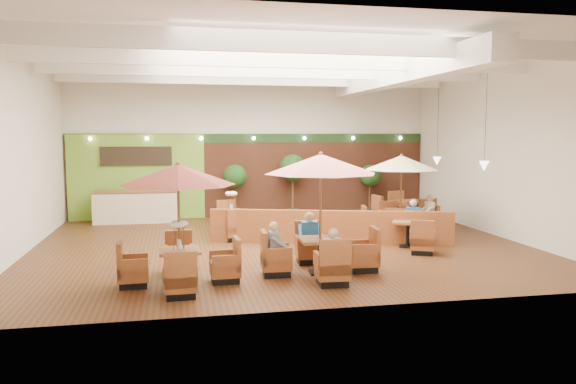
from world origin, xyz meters
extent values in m
plane|color=#381E0F|center=(0.00, 0.00, 0.00)|extent=(14.00, 14.00, 0.00)
cube|color=silver|center=(0.00, 6.00, 2.75)|extent=(14.00, 0.04, 5.50)
cube|color=silver|center=(0.00, -6.00, 2.75)|extent=(14.00, 0.04, 5.50)
cube|color=silver|center=(-7.00, 0.00, 2.75)|extent=(0.04, 12.00, 5.50)
cube|color=silver|center=(7.00, 0.00, 2.75)|extent=(0.04, 12.00, 5.50)
cube|color=white|center=(0.00, 0.00, 5.50)|extent=(14.00, 12.00, 0.04)
cube|color=brown|center=(0.00, 5.94, 1.60)|extent=(13.90, 0.10, 3.20)
cube|color=#1E3819|center=(0.00, 5.93, 3.05)|extent=(13.90, 0.12, 0.35)
cube|color=#6FA22F|center=(-4.40, 5.88, 1.60)|extent=(5.00, 0.08, 3.20)
cube|color=black|center=(-4.40, 5.80, 2.40)|extent=(2.60, 0.08, 0.70)
cube|color=white|center=(3.50, 0.00, 4.95)|extent=(0.60, 11.00, 0.60)
cube|color=white|center=(0.00, -4.00, 5.15)|extent=(13.60, 0.12, 0.45)
cube|color=white|center=(0.00, -1.30, 5.15)|extent=(13.60, 0.12, 0.45)
cube|color=white|center=(0.00, 1.30, 5.15)|extent=(13.60, 0.12, 0.45)
cube|color=white|center=(0.00, 4.00, 5.15)|extent=(13.60, 0.12, 0.45)
cylinder|color=black|center=(5.80, -1.00, 3.90)|extent=(0.01, 0.01, 3.20)
cone|color=white|center=(5.80, -1.00, 2.30)|extent=(0.28, 0.28, 0.28)
cylinder|color=black|center=(5.80, 2.00, 3.90)|extent=(0.01, 0.01, 3.20)
cone|color=white|center=(5.80, 2.00, 2.30)|extent=(0.28, 0.28, 0.28)
sphere|color=#FFEAC6|center=(-6.00, 5.70, 3.05)|extent=(0.14, 0.14, 0.14)
sphere|color=#FFEAC6|center=(-4.00, 5.70, 3.05)|extent=(0.14, 0.14, 0.14)
sphere|color=#FFEAC6|center=(-2.00, 5.70, 3.05)|extent=(0.14, 0.14, 0.14)
sphere|color=#FFEAC6|center=(0.00, 5.70, 3.05)|extent=(0.14, 0.14, 0.14)
sphere|color=#FFEAC6|center=(2.00, 5.70, 3.05)|extent=(0.14, 0.14, 0.14)
sphere|color=#FFEAC6|center=(4.00, 5.70, 3.05)|extent=(0.14, 0.14, 0.14)
sphere|color=#FFEAC6|center=(6.00, 5.70, 3.05)|extent=(0.14, 0.14, 0.14)
cube|color=beige|center=(-4.40, 5.10, 0.55)|extent=(3.00, 0.70, 1.10)
cube|color=brown|center=(-4.40, 5.10, 1.15)|extent=(3.00, 0.75, 0.06)
cube|color=brown|center=(1.45, -0.05, 0.49)|extent=(6.90, 2.23, 0.99)
cube|color=brown|center=(-2.93, -3.73, 0.74)|extent=(0.91, 0.91, 0.06)
cylinder|color=black|center=(-2.93, -3.73, 0.38)|extent=(0.10, 0.10, 0.67)
cube|color=black|center=(-2.93, -3.73, 0.02)|extent=(0.48, 0.48, 0.04)
cube|color=brown|center=(-2.93, -4.70, 0.31)|extent=(0.66, 0.66, 0.33)
cube|color=brown|center=(-2.94, -4.97, 0.61)|extent=(0.64, 0.13, 0.72)
cube|color=brown|center=(-3.23, -4.72, 0.51)|extent=(0.11, 0.57, 0.29)
cube|color=brown|center=(-2.63, -4.69, 0.51)|extent=(0.11, 0.57, 0.29)
cube|color=black|center=(-2.93, -4.70, 0.07)|extent=(0.59, 0.59, 0.14)
cube|color=brown|center=(-2.93, -2.76, 0.31)|extent=(0.66, 0.66, 0.33)
cube|color=brown|center=(-2.92, -2.50, 0.61)|extent=(0.64, 0.13, 0.72)
cube|color=brown|center=(-2.63, -2.75, 0.51)|extent=(0.11, 0.57, 0.29)
cube|color=brown|center=(-3.23, -2.77, 0.51)|extent=(0.11, 0.57, 0.29)
cube|color=black|center=(-2.93, -2.76, 0.07)|extent=(0.59, 0.59, 0.14)
cube|color=brown|center=(-3.90, -3.73, 0.31)|extent=(0.66, 0.66, 0.33)
cube|color=brown|center=(-3.64, -3.74, 0.61)|extent=(0.13, 0.64, 0.72)
cube|color=brown|center=(-3.91, -3.44, 0.51)|extent=(0.57, 0.11, 0.29)
cube|color=brown|center=(-3.89, -4.03, 0.51)|extent=(0.57, 0.11, 0.29)
cube|color=black|center=(-3.90, -3.73, 0.07)|extent=(0.59, 0.59, 0.14)
cube|color=brown|center=(-1.96, -3.73, 0.31)|extent=(0.66, 0.66, 0.33)
cube|color=brown|center=(-2.22, -3.72, 0.61)|extent=(0.13, 0.64, 0.72)
cube|color=brown|center=(-1.94, -4.03, 0.51)|extent=(0.57, 0.11, 0.29)
cube|color=brown|center=(-1.97, -3.44, 0.51)|extent=(0.57, 0.11, 0.29)
cube|color=black|center=(-1.96, -3.73, 0.07)|extent=(0.59, 0.59, 0.14)
cylinder|color=brown|center=(-2.93, -3.73, 1.28)|extent=(0.06, 0.06, 2.56)
cone|color=maroon|center=(-2.93, -3.73, 2.38)|extent=(2.45, 2.45, 0.45)
sphere|color=brown|center=(-2.93, -3.73, 2.61)|extent=(0.10, 0.10, 0.10)
cylinder|color=silver|center=(-2.93, -3.73, 0.88)|extent=(0.10, 0.10, 0.22)
cube|color=brown|center=(0.28, -3.39, 0.79)|extent=(0.98, 0.98, 0.07)
cylinder|color=black|center=(0.28, -3.39, 0.40)|extent=(0.11, 0.11, 0.72)
cube|color=black|center=(0.28, -3.39, 0.02)|extent=(0.52, 0.52, 0.04)
cube|color=brown|center=(0.28, -4.43, 0.33)|extent=(0.72, 0.72, 0.35)
cube|color=brown|center=(0.30, -4.71, 0.65)|extent=(0.68, 0.15, 0.76)
cube|color=brown|center=(-0.04, -4.41, 0.55)|extent=(0.13, 0.60, 0.31)
cube|color=brown|center=(0.60, -4.45, 0.55)|extent=(0.13, 0.60, 0.31)
cube|color=black|center=(0.28, -4.43, 0.08)|extent=(0.64, 0.64, 0.15)
cube|color=brown|center=(0.28, -2.36, 0.33)|extent=(0.72, 0.72, 0.35)
cube|color=brown|center=(0.26, -2.07, 0.65)|extent=(0.68, 0.15, 0.76)
cube|color=brown|center=(0.60, -2.38, 0.55)|extent=(0.13, 0.60, 0.31)
cube|color=brown|center=(-0.04, -2.34, 0.55)|extent=(0.13, 0.60, 0.31)
cube|color=black|center=(0.28, -2.36, 0.08)|extent=(0.64, 0.64, 0.15)
cube|color=brown|center=(-0.76, -3.39, 0.33)|extent=(0.72, 0.72, 0.35)
cube|color=brown|center=(-0.47, -3.38, 0.65)|extent=(0.15, 0.68, 0.76)
cube|color=brown|center=(-0.74, -3.08, 0.55)|extent=(0.60, 0.13, 0.31)
cube|color=brown|center=(-0.78, -3.71, 0.55)|extent=(0.60, 0.13, 0.31)
cube|color=black|center=(-0.76, -3.39, 0.08)|extent=(0.64, 0.64, 0.15)
cube|color=brown|center=(1.32, -3.39, 0.33)|extent=(0.72, 0.72, 0.35)
cube|color=brown|center=(1.03, -3.41, 0.65)|extent=(0.15, 0.68, 0.76)
cube|color=brown|center=(1.30, -3.71, 0.55)|extent=(0.60, 0.13, 0.31)
cube|color=brown|center=(1.34, -3.08, 0.55)|extent=(0.60, 0.13, 0.31)
cube|color=black|center=(1.32, -3.39, 0.08)|extent=(0.64, 0.64, 0.15)
cylinder|color=brown|center=(0.28, -3.39, 1.36)|extent=(0.06, 0.06, 2.73)
cone|color=#F37578|center=(0.28, -3.39, 2.55)|extent=(2.62, 2.62, 0.45)
sphere|color=brown|center=(0.28, -3.39, 2.78)|extent=(0.10, 0.10, 0.10)
cube|color=brown|center=(4.05, 0.91, 0.72)|extent=(0.99, 0.99, 0.06)
cylinder|color=black|center=(4.05, 0.91, 0.37)|extent=(0.10, 0.10, 0.66)
cube|color=black|center=(4.05, 0.91, 0.02)|extent=(0.53, 0.53, 0.04)
cube|color=brown|center=(4.05, -0.04, 0.30)|extent=(0.73, 0.73, 0.32)
cube|color=brown|center=(4.10, -0.29, 0.60)|extent=(0.63, 0.21, 0.70)
cube|color=brown|center=(3.77, 0.02, 0.50)|extent=(0.18, 0.56, 0.28)
cube|color=brown|center=(4.34, -0.09, 0.50)|extent=(0.18, 0.56, 0.28)
cube|color=black|center=(4.05, -0.04, 0.07)|extent=(0.64, 0.64, 0.14)
cube|color=brown|center=(4.05, 1.86, 0.30)|extent=(0.73, 0.73, 0.32)
cube|color=brown|center=(4.00, 2.12, 0.60)|extent=(0.63, 0.21, 0.70)
cube|color=brown|center=(4.34, 1.81, 0.50)|extent=(0.18, 0.56, 0.28)
cube|color=brown|center=(3.77, 1.91, 0.50)|extent=(0.18, 0.56, 0.28)
cube|color=black|center=(4.05, 1.86, 0.07)|extent=(0.64, 0.64, 0.14)
cube|color=brown|center=(3.10, 0.91, 0.30)|extent=(0.73, 0.73, 0.32)
cube|color=brown|center=(3.36, 0.96, 0.60)|extent=(0.21, 0.63, 0.70)
cube|color=brown|center=(3.16, 1.20, 0.50)|extent=(0.56, 0.18, 0.28)
cube|color=brown|center=(3.05, 0.63, 0.50)|extent=(0.56, 0.18, 0.28)
cube|color=black|center=(3.10, 0.91, 0.07)|extent=(0.64, 0.64, 0.14)
cube|color=brown|center=(5.00, 0.91, 0.30)|extent=(0.73, 0.73, 0.32)
cube|color=brown|center=(4.75, 0.86, 0.60)|extent=(0.21, 0.63, 0.70)
cube|color=brown|center=(4.95, 0.63, 0.50)|extent=(0.56, 0.18, 0.28)
cube|color=brown|center=(5.06, 1.20, 0.50)|extent=(0.56, 0.18, 0.28)
cube|color=black|center=(5.00, 0.91, 0.07)|extent=(0.64, 0.64, 0.14)
cylinder|color=brown|center=(4.05, 0.91, 1.25)|extent=(0.06, 0.06, 2.50)
cone|color=beige|center=(4.05, 0.91, 2.32)|extent=(2.40, 2.40, 0.45)
sphere|color=brown|center=(4.05, 0.91, 2.55)|extent=(0.10, 0.10, 0.10)
cube|color=brown|center=(-1.26, 1.96, 0.75)|extent=(1.07, 1.07, 0.06)
cylinder|color=black|center=(-1.26, 1.96, 0.38)|extent=(0.10, 0.10, 0.68)
cube|color=black|center=(-1.26, 1.96, 0.02)|extent=(0.56, 0.56, 0.04)
cube|color=brown|center=(-1.26, 0.98, 0.31)|extent=(0.78, 0.78, 0.33)
cube|color=brown|center=(-1.32, 0.71, 0.62)|extent=(0.65, 0.26, 0.73)
cube|color=brown|center=(-1.55, 0.90, 0.52)|extent=(0.22, 0.57, 0.29)
cube|color=brown|center=(-0.97, 1.05, 0.52)|extent=(0.22, 0.57, 0.29)
cube|color=black|center=(-1.26, 0.98, 0.07)|extent=(0.69, 0.69, 0.15)
cube|color=brown|center=(-1.26, 2.95, 0.31)|extent=(0.78, 0.78, 0.33)
cube|color=brown|center=(-1.19, 3.21, 0.62)|extent=(0.65, 0.26, 0.73)
cube|color=brown|center=(-0.97, 3.02, 0.52)|extent=(0.22, 0.57, 0.29)
cube|color=brown|center=(-1.55, 2.87, 0.52)|extent=(0.22, 0.57, 0.29)
cube|color=black|center=(-1.26, 2.95, 0.07)|extent=(0.69, 0.69, 0.15)
cylinder|color=silver|center=(-1.26, 1.96, 0.89)|extent=(0.10, 0.10, 0.22)
cube|color=brown|center=(3.51, -0.96, 0.72)|extent=(1.13, 1.13, 0.06)
cylinder|color=black|center=(3.51, -0.96, 0.37)|extent=(0.10, 0.10, 0.66)
cube|color=black|center=(3.51, -0.96, 0.02)|extent=(0.60, 0.60, 0.04)
cube|color=brown|center=(3.51, -1.91, 0.30)|extent=(0.82, 0.82, 0.32)
cube|color=brown|center=(3.61, -2.15, 0.60)|extent=(0.61, 0.35, 0.70)
cube|color=brown|center=(3.24, -1.79, 0.50)|extent=(0.30, 0.54, 0.28)
cube|color=brown|center=(3.77, -2.03, 0.50)|extent=(0.30, 0.54, 0.28)
cube|color=black|center=(3.51, -1.91, 0.07)|extent=(0.73, 0.73, 0.14)
cube|color=brown|center=(3.51, 0.00, 0.30)|extent=(0.82, 0.82, 0.32)
cube|color=brown|center=(3.40, 0.23, 0.60)|extent=(0.61, 0.35, 0.70)
cube|color=brown|center=(3.77, -0.12, 0.50)|extent=(0.30, 0.54, 0.28)
cube|color=brown|center=(3.24, 0.12, 0.50)|extent=(0.30, 0.54, 0.28)
cube|color=black|center=(3.51, 0.00, 0.07)|extent=(0.73, 0.73, 0.14)
cube|color=brown|center=(5.40, 3.17, 0.78)|extent=(1.06, 1.06, 0.06)
cylinder|color=black|center=(5.40, 3.17, 0.40)|extent=(0.11, 0.11, 0.71)
cube|color=black|center=(5.40, 3.17, 0.02)|extent=(0.56, 0.56, 0.04)
cube|color=brown|center=(5.40, 2.15, 0.32)|extent=(0.77, 0.77, 0.35)
cube|color=brown|center=(5.35, 1.87, 0.65)|extent=(0.68, 0.22, 0.76)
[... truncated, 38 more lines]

